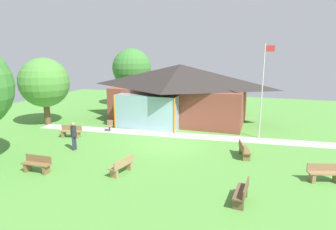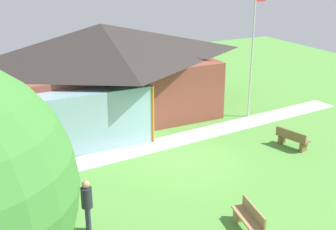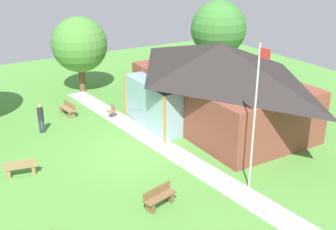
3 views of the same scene
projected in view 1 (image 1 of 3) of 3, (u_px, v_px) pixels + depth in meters
The scene contains 14 objects.
ground_plane at pixel (169, 142), 18.90m from camera, with size 44.00×44.00×0.00m, color #54933D.
pavilion at pixel (179, 92), 24.47m from camera, with size 11.82×7.84×4.84m.
footpath at pixel (177, 135), 20.54m from camera, with size 21.72×1.30×0.03m, color #BCB7B2.
flagpole at pixel (263, 88), 19.14m from camera, with size 0.64×0.08×6.43m.
bench_mid_right at pixel (244, 150), 16.20m from camera, with size 0.81×1.56×0.84m.
bench_lawn_far_right at pixel (324, 173), 13.12m from camera, with size 1.56×0.86×0.84m.
bench_front_center at pixel (122, 166), 13.98m from camera, with size 0.72×1.56×0.84m.
bench_front_right at pixel (242, 193), 11.28m from camera, with size 0.53×1.52×0.84m.
bench_mid_left at pixel (71, 132), 19.98m from camera, with size 1.55×0.67×0.84m.
bench_front_left at pixel (37, 164), 14.18m from camera, with size 1.52×0.50×0.84m.
patio_chair_west at pixel (110, 126), 21.44m from camera, with size 0.53×0.53×0.86m.
visitor_strolling_lawn at pixel (74, 134), 17.25m from camera, with size 0.34×0.34×1.74m.
tree_west_hedge at pixel (44, 83), 22.97m from camera, with size 3.95×3.95×5.43m.
tree_behind_pavilion_left at pixel (132, 68), 31.15m from camera, with size 4.22×4.22×6.24m.
Camera 1 is at (5.74, -17.13, 5.86)m, focal length 30.56 mm.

